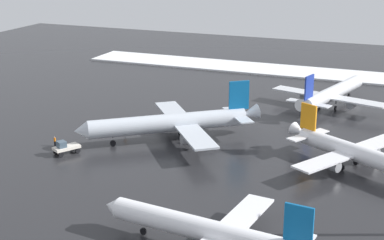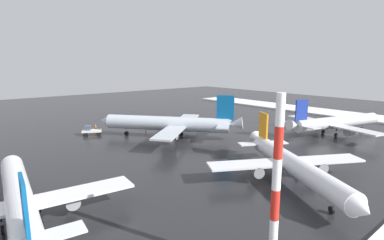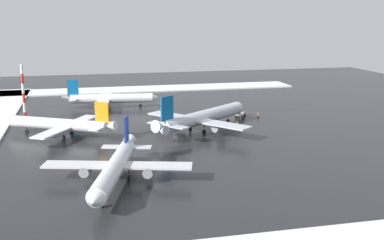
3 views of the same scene
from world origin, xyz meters
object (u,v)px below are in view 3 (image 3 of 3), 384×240
airplane_parked_portside (202,117)px  airplane_foreground_jet (60,124)px  ground_crew_beside_wing (237,124)px  airplane_far_rear (115,167)px  airplane_parked_starboard (110,98)px  pushback_tug (241,113)px  ground_crew_near_tug (258,115)px  antenna_mast (23,93)px

airplane_parked_portside → airplane_foreground_jet: 34.08m
airplane_parked_portside → ground_crew_beside_wing: 9.89m
airplane_parked_portside → airplane_far_rear: airplane_parked_portside is taller
airplane_parked_starboard → pushback_tug: size_ratio=5.84×
airplane_parked_starboard → ground_crew_beside_wing: size_ratio=17.37×
airplane_parked_portside → airplane_parked_starboard: bearing=81.6°
airplane_far_rear → ground_crew_near_tug: size_ratio=18.12×
airplane_foreground_jet → ground_crew_near_tug: size_ratio=15.80×
airplane_foreground_jet → ground_crew_near_tug: (-8.34, 52.77, -1.95)m
airplane_parked_starboard → antenna_mast: (14.22, -23.48, 4.81)m
airplane_foreground_jet → antenna_mast: 22.06m
airplane_parked_starboard → ground_crew_beside_wing: (34.68, 29.95, -1.94)m
airplane_parked_starboard → ground_crew_beside_wing: bearing=-42.6°
airplane_parked_portside → ground_crew_near_tug: airplane_parked_portside is taller
pushback_tug → antenna_mast: bearing=111.9°
pushback_tug → ground_crew_beside_wing: size_ratio=2.97×
airplane_parked_portside → pushback_tug: bearing=4.8°
ground_crew_near_tug → airplane_parked_starboard: bearing=-121.8°
airplane_parked_starboard → airplane_foreground_jet: (33.32, -13.55, 0.01)m
ground_crew_beside_wing → airplane_parked_portside: bearing=150.8°
airplane_parked_portside → airplane_far_rear: (33.66, -23.83, -0.38)m
ground_crew_near_tug → ground_crew_beside_wing: (9.70, -9.27, 0.00)m
ground_crew_beside_wing → airplane_far_rear: bearing=-169.2°
airplane_parked_portside → pushback_tug: size_ratio=5.82×
airplane_foreground_jet → pushback_tug: airplane_foreground_jet is taller
airplane_parked_portside → antenna_mast: (-21.48, -43.92, 4.26)m
airplane_parked_portside → antenna_mast: bearing=115.8°
pushback_tug → ground_crew_beside_wing: 13.61m
airplane_foreground_jet → ground_crew_beside_wing: 43.57m
airplane_parked_portside → ground_crew_near_tug: 21.77m
airplane_far_rear → airplane_parked_starboard: bearing=-167.4°
airplane_parked_starboard → airplane_foreground_jet: 35.97m
airplane_parked_portside → airplane_parked_starboard: airplane_parked_portside is taller
airplane_foreground_jet → pushback_tug: (-11.26, 48.59, -1.64)m
antenna_mast → airplane_far_rear: bearing=20.0°
airplane_far_rear → pushback_tug: bearing=156.3°
airplane_parked_portside → ground_crew_near_tug: bearing=-8.5°
airplane_foreground_jet → antenna_mast: (-19.10, -9.93, 4.81)m
airplane_foreground_jet → antenna_mast: antenna_mast is taller
airplane_foreground_jet → airplane_parked_starboard: bearing=-82.4°
airplane_parked_starboard → pushback_tug: (22.06, 35.05, -1.63)m
airplane_far_rear → antenna_mast: 58.87m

